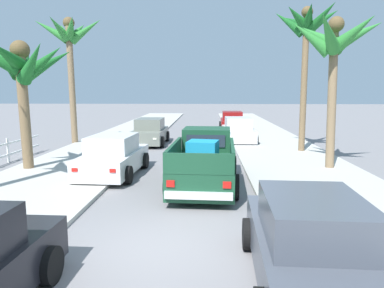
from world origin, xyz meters
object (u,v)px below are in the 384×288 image
car_left_near (311,245)px  palm_tree_right_fore (334,44)px  palm_tree_left_fore (23,67)px  car_left_mid (150,132)px  pickup_truck (205,162)px  palm_tree_left_back (307,29)px  car_right_far (114,157)px  palm_tree_left_mid (69,41)px  car_left_far (238,131)px  car_right_near (232,122)px

car_left_near → palm_tree_right_fore: bearing=70.3°
car_left_near → palm_tree_right_fore: palm_tree_right_fore is taller
palm_tree_right_fore → palm_tree_left_fore: bearing=-176.0°
palm_tree_left_fore → car_left_mid: bearing=64.0°
pickup_truck → palm_tree_left_fore: palm_tree_left_fore is taller
pickup_truck → palm_tree_left_back: (4.99, 6.70, 5.43)m
palm_tree_left_fore → car_right_far: bearing=-8.4°
pickup_truck → palm_tree_left_mid: size_ratio=0.72×
car_left_mid → car_left_far: bearing=11.1°
car_left_mid → palm_tree_left_back: (8.35, -2.59, 5.51)m
pickup_truck → car_left_near: 6.64m
pickup_truck → palm_tree_right_fore: (5.00, 2.63, 4.19)m
car_left_far → car_right_far: 10.60m
car_right_far → palm_tree_left_mid: 10.35m
car_left_near → car_left_mid: size_ratio=1.01×
car_left_far → palm_tree_left_back: 7.25m
car_left_far → car_right_near: bearing=89.5°
palm_tree_left_mid → palm_tree_right_fore: bearing=-26.2°
car_right_near → palm_tree_left_mid: size_ratio=0.58×
car_right_far → palm_tree_left_back: palm_tree_left_back is taller
car_left_near → palm_tree_right_fore: 10.50m
car_left_mid → palm_tree_left_fore: palm_tree_left_fore is taller
car_right_far → palm_tree_right_fore: size_ratio=0.71×
palm_tree_left_fore → palm_tree_left_back: (12.01, 4.90, 2.12)m
pickup_truck → car_left_near: (1.78, -6.40, -0.08)m
pickup_truck → palm_tree_left_mid: bearing=131.4°
pickup_truck → palm_tree_left_fore: 7.96m
palm_tree_left_fore → palm_tree_left_back: size_ratio=0.69×
car_left_mid → palm_tree_left_fore: 9.00m
car_left_near → palm_tree_left_mid: size_ratio=0.58×
palm_tree_right_fore → palm_tree_left_back: size_ratio=0.82×
car_right_far → palm_tree_left_fore: (-3.55, 0.52, 3.39)m
car_left_near → car_left_mid: bearing=108.1°
car_left_mid → car_left_far: (5.37, 1.06, 0.00)m
car_left_mid → palm_tree_left_fore: bearing=-116.0°
car_left_mid → palm_tree_right_fore: size_ratio=0.70×
car_left_mid → palm_tree_left_back: 10.34m
car_left_far → car_left_near: bearing=-90.8°
car_left_near → palm_tree_left_back: bearing=76.2°
pickup_truck → palm_tree_right_fore: palm_tree_right_fore is taller
palm_tree_right_fore → palm_tree_left_back: 4.25m
palm_tree_right_fore → car_left_near: bearing=-109.7°
car_right_far → palm_tree_right_fore: bearing=9.1°
car_left_near → palm_tree_left_back: (3.21, 13.10, 5.51)m
car_right_near → palm_tree_right_fore: palm_tree_right_fore is taller
car_left_near → palm_tree_left_fore: palm_tree_left_fore is taller
pickup_truck → palm_tree_right_fore: bearing=27.8°
car_right_far → palm_tree_left_back: bearing=32.7°
car_left_far → palm_tree_left_mid: size_ratio=0.58×
car_left_mid → palm_tree_left_fore: (-3.65, -7.50, 3.39)m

